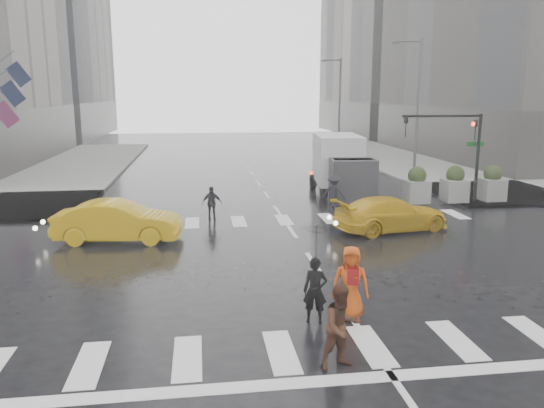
{
  "coord_description": "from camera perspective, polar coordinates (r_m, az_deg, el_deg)",
  "views": [
    {
      "loc": [
        -3.65,
        -16.39,
        5.45
      ],
      "look_at": [
        -1.09,
        2.0,
        1.57
      ],
      "focal_mm": 35.0,
      "sensor_mm": 36.0,
      "label": 1
    }
  ],
  "objects": [
    {
      "name": "ground",
      "position": [
        17.65,
        4.42,
        -6.23
      ],
      "size": [
        120.0,
        120.0,
        0.0
      ],
      "primitive_type": "plane",
      "color": "black",
      "rests_on": "ground"
    },
    {
      "name": "sidewalk_ne",
      "position": [
        41.39,
        26.21,
        3.11
      ],
      "size": [
        35.0,
        35.0,
        0.15
      ],
      "primitive_type": "cube",
      "color": "gray",
      "rests_on": "ground"
    },
    {
      "name": "building_ne_far",
      "position": [
        80.15,
        17.16,
        19.05
      ],
      "size": [
        26.05,
        26.05,
        36.0
      ],
      "color": "gray",
      "rests_on": "ground"
    },
    {
      "name": "road_markings",
      "position": [
        17.65,
        4.42,
        -6.21
      ],
      "size": [
        18.0,
        48.0,
        0.01
      ],
      "primitive_type": null,
      "color": "silver",
      "rests_on": "ground"
    },
    {
      "name": "traffic_signal_pole",
      "position": [
        27.58,
        19.55,
        6.47
      ],
      "size": [
        4.45,
        0.42,
        4.5
      ],
      "color": "black",
      "rests_on": "ground"
    },
    {
      "name": "street_lamp_near",
      "position": [
        37.33,
        15.22,
        10.61
      ],
      "size": [
        2.15,
        0.22,
        9.0
      ],
      "color": "#59595B",
      "rests_on": "ground"
    },
    {
      "name": "street_lamp_far",
      "position": [
        56.3,
        7.15,
        11.18
      ],
      "size": [
        2.15,
        0.22,
        9.0
      ],
      "color": "#59595B",
      "rests_on": "ground"
    },
    {
      "name": "planter_west",
      "position": [
        27.17,
        15.28,
        1.9
      ],
      "size": [
        1.1,
        1.1,
        1.8
      ],
      "color": "gray",
      "rests_on": "ground"
    },
    {
      "name": "planter_mid",
      "position": [
        28.01,
        19.05,
        1.96
      ],
      "size": [
        1.1,
        1.1,
        1.8
      ],
      "color": "gray",
      "rests_on": "ground"
    },
    {
      "name": "planter_east",
      "position": [
        28.97,
        22.58,
        2.01
      ],
      "size": [
        1.1,
        1.1,
        1.8
      ],
      "color": "gray",
      "rests_on": "ground"
    },
    {
      "name": "flag_cluster",
      "position": [
        36.72,
        -26.58,
        10.87
      ],
      "size": [
        2.87,
        3.06,
        4.69
      ],
      "color": "#59595B",
      "rests_on": "ground"
    },
    {
      "name": "pedestrian_black",
      "position": [
        12.69,
        4.73,
        -5.78
      ],
      "size": [
        1.21,
        1.22,
        2.43
      ],
      "rotation": [
        0.0,
        0.0,
        -0.3
      ],
      "color": "black",
      "rests_on": "ground"
    },
    {
      "name": "pedestrian_brown",
      "position": [
        10.97,
        7.5,
        -12.93
      ],
      "size": [
        1.01,
        0.88,
        1.76
      ],
      "primitive_type": "imported",
      "rotation": [
        0.0,
        0.0,
        0.29
      ],
      "color": "#442518",
      "rests_on": "ground"
    },
    {
      "name": "pedestrian_orange",
      "position": [
        13.2,
        8.44,
        -8.38
      ],
      "size": [
        1.02,
        0.8,
        1.84
      ],
      "rotation": [
        0.0,
        0.0,
        -0.26
      ],
      "color": "#CE470E",
      "rests_on": "ground"
    },
    {
      "name": "pedestrian_far_a",
      "position": [
        23.36,
        -6.48,
        0.09
      ],
      "size": [
        0.92,
        0.61,
        1.49
      ],
      "primitive_type": "imported",
      "rotation": [
        0.0,
        0.0,
        3.05
      ],
      "color": "black",
      "rests_on": "ground"
    },
    {
      "name": "pedestrian_far_b",
      "position": [
        24.99,
        6.67,
        1.15
      ],
      "size": [
        1.28,
        1.03,
        1.74
      ],
      "primitive_type": "imported",
      "rotation": [
        0.0,
        0.0,
        2.72
      ],
      "color": "black",
      "rests_on": "ground"
    },
    {
      "name": "taxi_mid",
      "position": [
        20.64,
        -16.22,
        -1.81
      ],
      "size": [
        4.78,
        2.1,
        1.53
      ],
      "primitive_type": "imported",
      "rotation": [
        0.0,
        0.0,
        1.47
      ],
      "color": "#DEA70B",
      "rests_on": "ground"
    },
    {
      "name": "taxi_rear",
      "position": [
        21.92,
        12.71,
        -1.05
      ],
      "size": [
        4.51,
        2.78,
        1.38
      ],
      "primitive_type": "imported",
      "rotation": [
        0.0,
        0.0,
        1.78
      ],
      "color": "#DEA70B",
      "rests_on": "ground"
    },
    {
      "name": "box_truck",
      "position": [
        28.66,
        7.44,
        4.23
      ],
      "size": [
        2.29,
        6.11,
        3.25
      ],
      "rotation": [
        0.0,
        0.0,
        -0.12
      ],
      "color": "silver",
      "rests_on": "ground"
    }
  ]
}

